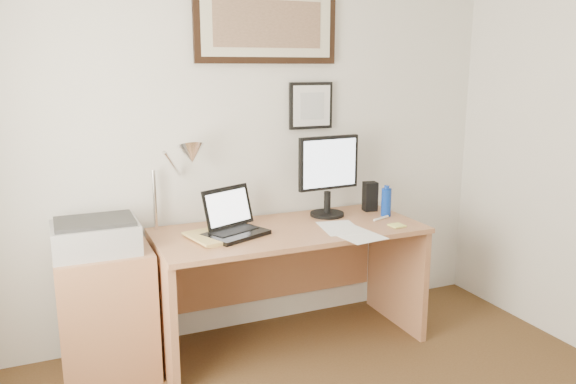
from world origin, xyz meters
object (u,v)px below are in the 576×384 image
side_cabinet (107,315)px  desk (284,261)px  water_bottle (386,202)px  printer (96,236)px  lcd_monitor (328,172)px  laptop (233,224)px  book (193,241)px

side_cabinet → desk: desk is taller
water_bottle → printer: (-1.79, 0.05, -0.02)m
side_cabinet → lcd_monitor: 1.57m
desk → lcd_monitor: (0.34, 0.08, 0.53)m
water_bottle → laptop: (-1.03, 0.01, -0.03)m
desk → laptop: (-0.35, -0.06, 0.29)m
lcd_monitor → printer: bearing=-175.8°
water_bottle → printer: size_ratio=0.42×
desk → lcd_monitor: bearing=13.0°
book → desk: size_ratio=0.19×
book → side_cabinet: bearing=168.4°
laptop → printer: (-0.75, 0.03, 0.01)m
desk → laptop: size_ratio=3.87×
lcd_monitor → printer: lcd_monitor is taller
side_cabinet → desk: bearing=1.9°
water_bottle → desk: (-0.69, 0.07, -0.33)m
desk → printer: 1.14m
book → laptop: (0.25, 0.07, 0.05)m
water_bottle → desk: size_ratio=0.11×
laptop → lcd_monitor: lcd_monitor is taller
side_cabinet → lcd_monitor: lcd_monitor is taller
side_cabinet → laptop: bearing=-1.9°
laptop → printer: bearing=177.4°
side_cabinet → lcd_monitor: (1.41, 0.11, 0.68)m
lcd_monitor → side_cabinet: bearing=-175.4°
water_bottle → printer: water_bottle is taller
book → desk: bearing=12.4°
laptop → lcd_monitor: bearing=11.4°
book → laptop: 0.27m
water_bottle → laptop: size_ratio=0.44×
side_cabinet → laptop: size_ratio=1.76×
book → laptop: size_ratio=0.73×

